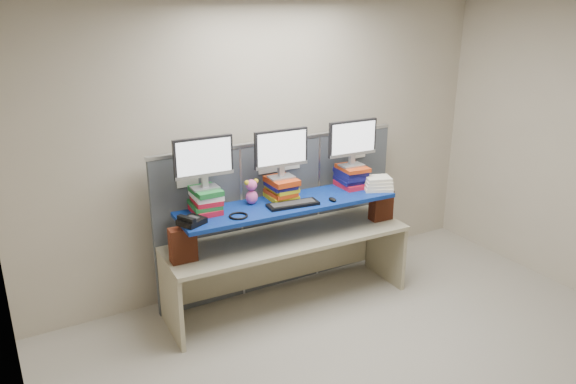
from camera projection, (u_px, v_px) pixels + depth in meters
room at (404, 211)px, 3.91m from camera, size 5.00×4.00×2.80m
cubicle_partition at (280, 213)px, 5.57m from camera, size 2.60×0.06×1.53m
desk at (288, 250)px, 5.25m from camera, size 2.34×0.78×0.70m
brick_pier_left at (183, 245)px, 4.67m from camera, size 0.22×0.13×0.30m
brick_pier_right at (381, 205)px, 5.55m from camera, size 0.22×0.13×0.30m
blue_board at (288, 204)px, 5.10m from camera, size 2.05×0.60×0.04m
book_stack_left at (206, 200)px, 4.84m from camera, size 0.27×0.32×0.21m
book_stack_center at (281, 188)px, 5.15m from camera, size 0.26×0.31×0.20m
book_stack_right at (351, 176)px, 5.48m from camera, size 0.28×0.33×0.21m
monitor_left at (204, 160)px, 4.72m from camera, size 0.52×0.15×0.45m
monitor_center at (281, 151)px, 5.04m from camera, size 0.52×0.15×0.45m
monitor_right at (353, 140)px, 5.36m from camera, size 0.52×0.15×0.45m
keyboard at (293, 204)px, 5.01m from camera, size 0.48×0.21×0.03m
mouse at (332, 199)px, 5.12m from camera, size 0.07×0.11×0.03m
desk_phone at (191, 221)px, 4.59m from camera, size 0.25×0.24×0.08m
headset at (238, 216)px, 4.76m from camera, size 0.22×0.22×0.02m
plush_toy at (252, 191)px, 5.02m from camera, size 0.14×0.10×0.23m
binder_stack at (378, 184)px, 5.41m from camera, size 0.33×0.30×0.13m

